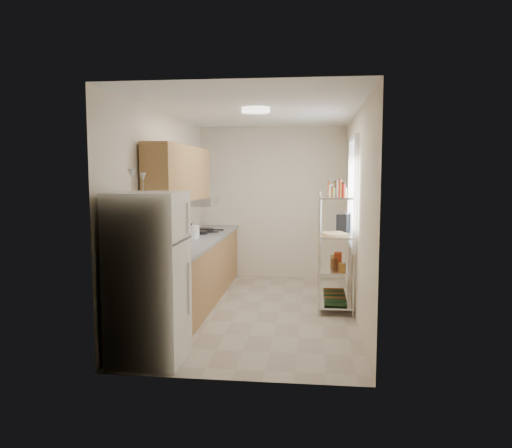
{
  "coord_description": "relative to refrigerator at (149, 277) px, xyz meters",
  "views": [
    {
      "loc": [
        0.7,
        -6.38,
        1.83
      ],
      "look_at": [
        -0.06,
        0.25,
        1.13
      ],
      "focal_mm": 35.0,
      "sensor_mm": 36.0,
      "label": 1
    }
  ],
  "objects": [
    {
      "name": "counter_run",
      "position": [
        -0.05,
        2.23,
        -0.37
      ],
      "size": [
        0.63,
        3.51,
        0.9
      ],
      "color": "#A77747",
      "rests_on": "ground"
    },
    {
      "name": "espresso_machine",
      "position": [
        1.99,
        2.42,
        0.32
      ],
      "size": [
        0.21,
        0.25,
        0.26
      ],
      "primitive_type": "cube",
      "rotation": [
        0.0,
        0.0,
        -0.32
      ],
      "color": "black",
      "rests_on": "bakers_rack"
    },
    {
      "name": "cutting_board",
      "position": [
        1.85,
        1.96,
        0.2
      ],
      "size": [
        0.41,
        0.47,
        0.03
      ],
      "primitive_type": "cube",
      "rotation": [
        0.0,
        0.0,
        0.3
      ],
      "color": "tan",
      "rests_on": "bakers_rack"
    },
    {
      "name": "bakers_rack",
      "position": [
        1.88,
        2.09,
        0.29
      ],
      "size": [
        0.45,
        0.9,
        1.73
      ],
      "color": "silver",
      "rests_on": "ground"
    },
    {
      "name": "room",
      "position": [
        0.87,
        1.79,
        0.48
      ],
      "size": [
        2.52,
        4.42,
        2.62
      ],
      "color": "#AB9E8B",
      "rests_on": "ground"
    },
    {
      "name": "storage_bag",
      "position": [
        1.92,
        2.31,
        -0.18
      ],
      "size": [
        0.11,
        0.15,
        0.16
      ],
      "primitive_type": "cube",
      "rotation": [
        0.0,
        0.0,
        -0.1
      ],
      "color": "#A93714",
      "rests_on": "bakers_rack"
    },
    {
      "name": "ceiling_dome",
      "position": [
        0.87,
        1.49,
        1.75
      ],
      "size": [
        0.34,
        0.34,
        0.05
      ],
      "primitive_type": "cylinder",
      "color": "white",
      "rests_on": "room"
    },
    {
      "name": "frying_pan_large",
      "position": [
        -0.14,
        2.72,
        0.1
      ],
      "size": [
        0.33,
        0.33,
        0.05
      ],
      "primitive_type": "cylinder",
      "rotation": [
        0.0,
        0.0,
        0.27
      ],
      "color": "black",
      "rests_on": "counter_run"
    },
    {
      "name": "window",
      "position": [
        2.1,
        2.14,
        0.73
      ],
      "size": [
        0.06,
        1.0,
        1.46
      ],
      "primitive_type": "cube",
      "color": "white",
      "rests_on": "room"
    },
    {
      "name": "wine_glass_a",
      "position": [
        -0.09,
        0.15,
        0.91
      ],
      "size": [
        0.07,
        0.07,
        0.18
      ],
      "primitive_type": null,
      "color": "silver",
      "rests_on": "refrigerator"
    },
    {
      "name": "frying_pan_small",
      "position": [
        -0.1,
        3.08,
        0.1
      ],
      "size": [
        0.24,
        0.24,
        0.05
      ],
      "primitive_type": "cylinder",
      "rotation": [
        0.0,
        0.0,
        -0.06
      ],
      "color": "black",
      "rests_on": "counter_run"
    },
    {
      "name": "range_hood",
      "position": [
        -0.13,
        2.69,
        0.57
      ],
      "size": [
        0.5,
        0.6,
        0.12
      ],
      "primitive_type": "cube",
      "color": "#B7BABC",
      "rests_on": "room"
    },
    {
      "name": "upper_cabinets",
      "position": [
        -0.18,
        1.89,
        0.99
      ],
      "size": [
        0.33,
        2.2,
        0.72
      ],
      "primitive_type": "cube",
      "color": "#A77747",
      "rests_on": "room"
    },
    {
      "name": "refrigerator",
      "position": [
        0.0,
        0.0,
        0.0
      ],
      "size": [
        0.68,
        0.68,
        1.64
      ],
      "primitive_type": "cube",
      "color": "white",
      "rests_on": "ground"
    },
    {
      "name": "wine_glass_b",
      "position": [
        -0.11,
        -0.08,
        0.93
      ],
      "size": [
        0.08,
        0.08,
        0.22
      ],
      "primitive_type": null,
      "color": "silver",
      "rests_on": "refrigerator"
    },
    {
      "name": "rice_cooker",
      "position": [
        -0.12,
        2.21,
        0.17
      ],
      "size": [
        0.23,
        0.23,
        0.19
      ],
      "primitive_type": "cylinder",
      "color": "silver",
      "rests_on": "counter_run"
    }
  ]
}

